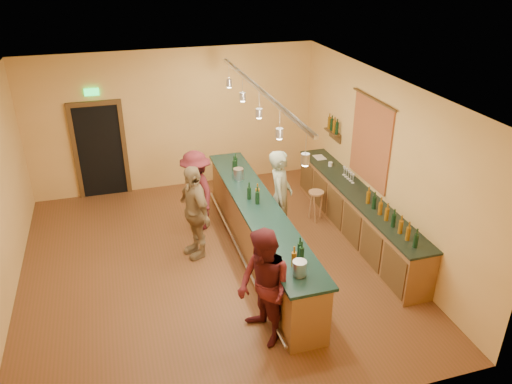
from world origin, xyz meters
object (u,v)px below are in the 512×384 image
object	(u,v)px
customer_b	(194,212)
bar_stool	(316,198)
bartender	(280,197)
customer_c	(197,191)
customer_a	(264,288)
back_counter	(357,213)
tasting_bar	(259,228)

from	to	relation	value
customer_b	bar_stool	xyz separation A→B (m)	(2.60, 0.55, -0.38)
bartender	customer_c	distance (m)	1.69
customer_b	bartender	bearing A→B (deg)	74.20
customer_c	bar_stool	xyz separation A→B (m)	(2.40, -0.37, -0.32)
customer_a	customer_c	bearing A→B (deg)	172.19
back_counter	bar_stool	distance (m)	0.95
bartender	customer_a	world-z (taller)	bartender
customer_c	bar_stool	world-z (taller)	customer_c
tasting_bar	customer_a	xyz separation A→B (m)	(-0.55, -2.05, 0.29)
back_counter	customer_b	xyz separation A→B (m)	(-3.13, 0.24, 0.40)
back_counter	bartender	size ratio (longest dim) A/B	2.44
customer_a	back_counter	bearing A→B (deg)	117.45
back_counter	bar_stool	bearing A→B (deg)	123.61
customer_a	bar_stool	bearing A→B (deg)	132.31
bartender	bar_stool	distance (m)	1.19
bartender	customer_c	bearing A→B (deg)	81.31
back_counter	tasting_bar	size ratio (longest dim) A/B	0.89
customer_c	bar_stool	bearing A→B (deg)	67.23
customer_b	tasting_bar	bearing A→B (deg)	52.58
bartender	customer_a	size ratio (longest dim) A/B	1.04
customer_c	customer_b	bearing A→B (deg)	-26.87
tasting_bar	customer_b	bearing A→B (deg)	158.60
bartender	customer_b	size ratio (longest dim) A/B	1.05
customer_b	bar_stool	world-z (taller)	customer_b
customer_b	back_counter	bearing A→B (deg)	69.57
back_counter	bar_stool	world-z (taller)	back_counter
back_counter	customer_c	bearing A→B (deg)	158.38
back_counter	customer_b	size ratio (longest dim) A/B	2.56
bartender	bar_stool	world-z (taller)	bartender
tasting_bar	customer_b	distance (m)	1.19
customer_b	customer_c	world-z (taller)	customer_b
customer_a	customer_c	size ratio (longest dim) A/B	1.07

